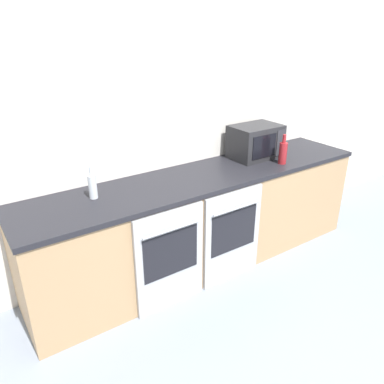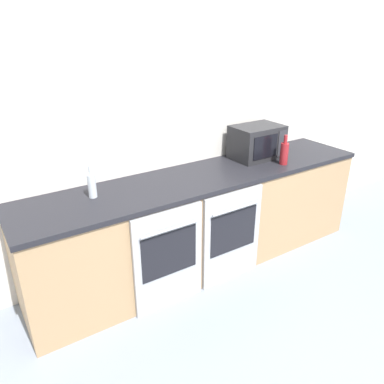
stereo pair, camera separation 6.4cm
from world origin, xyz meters
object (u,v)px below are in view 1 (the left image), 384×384
object	(u,v)px
oven_right	(232,236)
bottle_clear	(93,186)
oven_left	(170,259)
microwave	(255,142)
bottle_red	(283,152)

from	to	relation	value
oven_right	bottle_clear	size ratio (longest dim) A/B	3.39
oven_left	oven_right	distance (m)	0.62
microwave	bottle_clear	bearing A→B (deg)	-178.96
bottle_red	bottle_clear	bearing A→B (deg)	171.74
bottle_clear	bottle_red	world-z (taller)	bottle_red
oven_left	microwave	xyz separation A→B (m)	(1.24, 0.45, 0.62)
microwave	bottle_red	bearing A→B (deg)	-72.76
oven_right	bottle_red	distance (m)	0.92
oven_right	bottle_red	xyz separation A→B (m)	(0.71, 0.17, 0.57)
bottle_red	oven_right	bearing A→B (deg)	-166.76
microwave	oven_right	bearing A→B (deg)	-144.32
oven_right	microwave	size ratio (longest dim) A/B	1.79
oven_right	microwave	distance (m)	0.98
oven_right	bottle_red	size ratio (longest dim) A/B	3.07
oven_left	microwave	size ratio (longest dim) A/B	1.79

